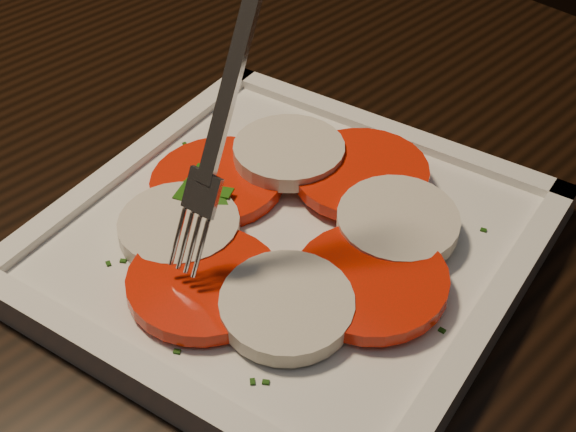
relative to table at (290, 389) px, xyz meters
The scene contains 4 objects.
table is the anchor object (origin of this frame).
plate 0.11m from the table, 132.14° to the left, with size 0.26×0.26×0.01m, color white.
caprese_salad 0.12m from the table, 132.22° to the left, with size 0.22×0.21×0.02m.
fork 0.21m from the table, behind, with size 0.03×0.09×0.16m, color white, non-canonical shape.
Camera 1 is at (0.18, -0.00, 1.08)m, focal length 50.00 mm.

